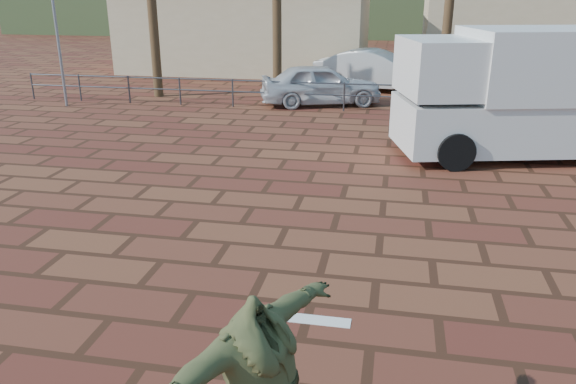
# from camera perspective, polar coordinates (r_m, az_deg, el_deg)

# --- Properties ---
(ground) EXTENTS (120.00, 120.00, 0.00)m
(ground) POSITION_cam_1_polar(r_m,az_deg,el_deg) (8.59, -2.33, -7.96)
(ground) COLOR brown
(ground) RESTS_ON ground
(paint_stripe) EXTENTS (1.40, 0.22, 0.01)m
(paint_stripe) POSITION_cam_1_polar(r_m,az_deg,el_deg) (7.45, 0.89, -12.67)
(paint_stripe) COLOR white
(paint_stripe) RESTS_ON ground
(guardrail) EXTENTS (24.06, 0.06, 1.00)m
(guardrail) POSITION_cam_1_polar(r_m,az_deg,el_deg) (19.74, 5.73, 10.11)
(guardrail) COLOR #47494F
(guardrail) RESTS_ON ground
(building_west) EXTENTS (12.60, 7.60, 4.50)m
(building_west) POSITION_cam_1_polar(r_m,az_deg,el_deg) (30.44, -4.02, 16.63)
(building_west) COLOR beige
(building_west) RESTS_ON ground
(building_east) EXTENTS (10.60, 6.60, 5.00)m
(building_east) POSITION_cam_1_polar(r_m,az_deg,el_deg) (32.02, 23.08, 15.78)
(building_east) COLOR beige
(building_east) RESTS_ON ground
(hill_front) EXTENTS (70.00, 18.00, 6.00)m
(hill_front) POSITION_cam_1_polar(r_m,az_deg,el_deg) (57.41, 9.72, 18.66)
(hill_front) COLOR #384C28
(hill_front) RESTS_ON ground
(campervan) EXTENTS (6.48, 3.93, 3.14)m
(campervan) POSITION_cam_1_polar(r_m,az_deg,el_deg) (15.27, 23.04, 9.46)
(campervan) COLOR silver
(campervan) RESTS_ON ground
(car_silver) EXTENTS (4.70, 3.06, 1.49)m
(car_silver) POSITION_cam_1_polar(r_m,az_deg,el_deg) (20.82, 3.34, 10.86)
(car_silver) COLOR silver
(car_silver) RESTS_ON ground
(car_white) EXTENTS (5.25, 2.65, 1.65)m
(car_white) POSITION_cam_1_polar(r_m,az_deg,el_deg) (24.11, 8.92, 12.10)
(car_white) COLOR silver
(car_white) RESTS_ON ground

